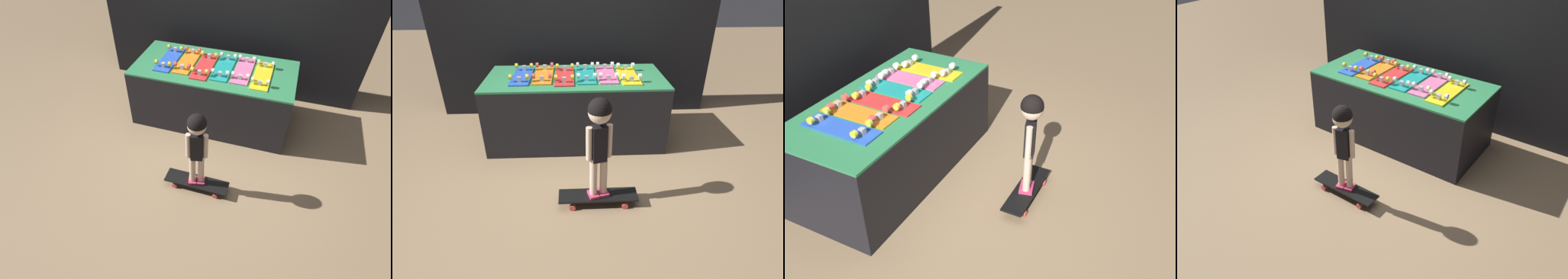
{
  "view_description": "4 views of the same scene",
  "coord_description": "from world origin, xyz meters",
  "views": [
    {
      "loc": [
        0.77,
        -2.5,
        2.56
      ],
      "look_at": [
        0.05,
        -0.27,
        0.37
      ],
      "focal_mm": 28.0,
      "sensor_mm": 36.0,
      "label": 1
    },
    {
      "loc": [
        -0.02,
        -2.58,
        1.76
      ],
      "look_at": [
        0.1,
        -0.14,
        0.38
      ],
      "focal_mm": 28.0,
      "sensor_mm": 36.0,
      "label": 2
    },
    {
      "loc": [
        -2.62,
        -1.57,
        2.52
      ],
      "look_at": [
        0.14,
        -0.16,
        0.46
      ],
      "focal_mm": 42.0,
      "sensor_mm": 36.0,
      "label": 3
    },
    {
      "loc": [
        2.01,
        -2.67,
        2.45
      ],
      "look_at": [
        0.18,
        -0.18,
        0.42
      ],
      "focal_mm": 35.0,
      "sensor_mm": 36.0,
      "label": 4
    }
  ],
  "objects": [
    {
      "name": "ground_plane",
      "position": [
        0.0,
        0.0,
        0.0
      ],
      "size": [
        16.0,
        16.0,
        0.0
      ],
      "primitive_type": "plane",
      "color": "#9E7F5B"
    },
    {
      "name": "back_wall",
      "position": [
        0.0,
        1.37,
        1.17
      ],
      "size": [
        3.54,
        0.1,
        2.33
      ],
      "color": "black",
      "rests_on": "ground_plane"
    },
    {
      "name": "display_rack",
      "position": [
        0.0,
        0.61,
        0.37
      ],
      "size": [
        1.9,
        0.9,
        0.74
      ],
      "color": "black",
      "rests_on": "ground_plane"
    },
    {
      "name": "skateboard_blue_on_rack",
      "position": [
        -0.57,
        0.62,
        0.76
      ],
      "size": [
        0.2,
        0.61,
        0.09
      ],
      "color": "blue",
      "rests_on": "display_rack"
    },
    {
      "name": "skateboard_orange_on_rack",
      "position": [
        -0.34,
        0.64,
        0.76
      ],
      "size": [
        0.2,
        0.61,
        0.09
      ],
      "color": "orange",
      "rests_on": "display_rack"
    },
    {
      "name": "skateboard_red_on_rack",
      "position": [
        -0.11,
        0.58,
        0.76
      ],
      "size": [
        0.2,
        0.61,
        0.09
      ],
      "color": "red",
      "rests_on": "display_rack"
    },
    {
      "name": "skateboard_teal_on_rack",
      "position": [
        0.11,
        0.62,
        0.76
      ],
      "size": [
        0.2,
        0.61,
        0.09
      ],
      "color": "teal",
      "rests_on": "display_rack"
    },
    {
      "name": "skateboard_pink_on_rack",
      "position": [
        0.34,
        0.63,
        0.76
      ],
      "size": [
        0.2,
        0.61,
        0.09
      ],
      "color": "pink",
      "rests_on": "display_rack"
    },
    {
      "name": "skateboard_yellow_on_rack",
      "position": [
        0.57,
        0.58,
        0.76
      ],
      "size": [
        0.2,
        0.61,
        0.09
      ],
      "color": "yellow",
      "rests_on": "display_rack"
    },
    {
      "name": "skateboard_on_floor",
      "position": [
        0.16,
        -0.58,
        0.07
      ],
      "size": [
        0.66,
        0.18,
        0.09
      ],
      "color": "black",
      "rests_on": "ground_plane"
    },
    {
      "name": "child",
      "position": [
        0.16,
        -0.58,
        0.7
      ],
      "size": [
        0.2,
        0.18,
        0.87
      ],
      "rotation": [
        0.0,
        0.0,
        0.25
      ],
      "color": "#E03D6B",
      "rests_on": "skateboard_on_floor"
    }
  ]
}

